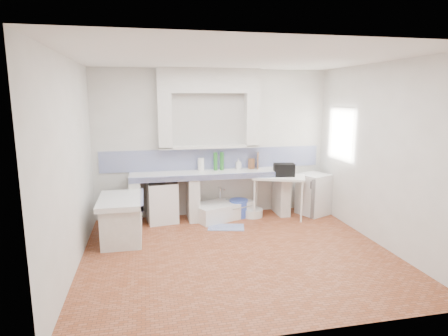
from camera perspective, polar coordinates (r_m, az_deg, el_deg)
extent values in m
plane|color=#9E5638|center=(5.74, 2.10, -12.72)|extent=(4.50, 4.50, 0.00)
plane|color=white|center=(5.29, 2.32, 16.35)|extent=(4.50, 4.50, 0.00)
plane|color=white|center=(7.27, -1.62, 3.76)|extent=(4.50, 0.00, 4.50)
plane|color=white|center=(3.47, 10.24, -4.15)|extent=(4.50, 0.00, 4.50)
plane|color=white|center=(5.27, -22.26, 0.29)|extent=(0.00, 4.50, 4.50)
plane|color=white|center=(6.27, 22.59, 1.82)|extent=(0.00, 4.50, 4.50)
cube|color=white|center=(7.09, -2.30, 13.09)|extent=(1.90, 0.25, 0.45)
cube|color=#3B2613|center=(7.34, 18.58, 4.84)|extent=(0.35, 0.86, 1.06)
cube|color=white|center=(7.25, 17.76, 7.84)|extent=(0.01, 0.84, 0.24)
cube|color=white|center=(7.05, -1.96, -0.91)|extent=(3.00, 0.60, 0.08)
cube|color=navy|center=(6.78, -1.56, -1.38)|extent=(3.00, 0.04, 0.10)
cube|color=white|center=(7.06, -13.24, -4.94)|extent=(0.20, 0.55, 0.82)
cube|color=white|center=(7.11, -4.73, -4.58)|extent=(0.20, 0.55, 0.82)
cube|color=white|center=(7.51, 8.66, -3.82)|extent=(0.20, 0.55, 0.82)
cube|color=white|center=(6.23, -15.34, -4.74)|extent=(0.70, 1.10, 0.08)
cube|color=white|center=(6.33, -15.18, -7.80)|extent=(0.60, 1.00, 0.62)
cube|color=navy|center=(6.22, -12.30, -4.64)|extent=(0.04, 1.10, 0.10)
cube|color=navy|center=(7.30, -1.59, 1.41)|extent=(4.27, 0.03, 0.40)
cube|color=white|center=(7.06, -9.40, -5.10)|extent=(0.59, 0.58, 0.75)
cube|color=white|center=(7.26, -0.24, -6.46)|extent=(1.28, 1.01, 0.27)
cube|color=white|center=(7.28, 8.22, -4.34)|extent=(1.10, 0.86, 0.04)
cube|color=white|center=(7.62, 13.43, -3.86)|extent=(0.69, 0.69, 0.80)
cylinder|color=#BB3212|center=(7.19, -2.97, -6.60)|extent=(0.36, 0.36, 0.28)
cylinder|color=#D55D2D|center=(7.16, 0.38, -6.64)|extent=(0.39, 0.39, 0.29)
cylinder|color=blue|center=(7.30, 2.24, -6.11)|extent=(0.47, 0.47, 0.34)
cylinder|color=white|center=(7.36, 4.33, -6.75)|extent=(0.49, 0.49, 0.15)
cylinder|color=silver|center=(7.38, -1.93, -6.18)|extent=(0.08, 0.08, 0.28)
cylinder|color=silver|center=(7.43, 0.59, -5.89)|extent=(0.09, 0.09, 0.31)
cube|color=black|center=(7.18, 9.08, -0.28)|extent=(0.42, 0.28, 0.24)
cylinder|color=#287229|center=(7.18, -1.30, 1.02)|extent=(0.08, 0.08, 0.34)
cylinder|color=#287229|center=(7.20, -0.32, 1.06)|extent=(0.09, 0.09, 0.35)
cube|color=#93603A|center=(7.35, 4.16, 0.66)|extent=(0.12, 0.11, 0.20)
cube|color=#93603A|center=(7.38, 5.16, 1.12)|extent=(0.10, 0.22, 0.31)
cylinder|color=white|center=(7.14, -3.52, 0.54)|extent=(0.13, 0.13, 0.24)
imported|color=white|center=(7.28, 2.20, 0.64)|extent=(0.10, 0.10, 0.21)
cube|color=navy|center=(6.75, 0.32, -8.97)|extent=(0.70, 0.50, 0.01)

